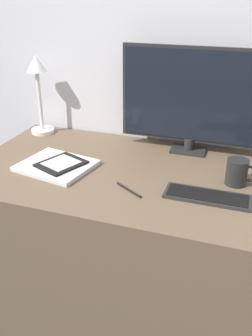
{
  "coord_description": "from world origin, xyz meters",
  "views": [
    {
      "loc": [
        0.35,
        -1.18,
        1.44
      ],
      "look_at": [
        -0.08,
        0.06,
        0.8
      ],
      "focal_mm": 40.0,
      "sensor_mm": 36.0,
      "label": 1
    }
  ],
  "objects_px": {
    "monitor": "(192,99)",
    "laptop": "(56,166)",
    "pen": "(129,190)",
    "keyboard": "(207,196)",
    "desk_lamp": "(38,84)",
    "coffee_mug": "(237,172)",
    "ereader": "(61,164)"
  },
  "relations": [
    {
      "from": "coffee_mug",
      "to": "pen",
      "type": "relative_size",
      "value": 0.99
    },
    {
      "from": "coffee_mug",
      "to": "pen",
      "type": "bearing_deg",
      "value": -153.51
    },
    {
      "from": "keyboard",
      "to": "pen",
      "type": "bearing_deg",
      "value": -171.41
    },
    {
      "from": "ereader",
      "to": "coffee_mug",
      "type": "bearing_deg",
      "value": 8.02
    },
    {
      "from": "keyboard",
      "to": "laptop",
      "type": "distance_m",
      "value": 0.65
    },
    {
      "from": "desk_lamp",
      "to": "coffee_mug",
      "type": "distance_m",
      "value": 1.07
    },
    {
      "from": "coffee_mug",
      "to": "pen",
      "type": "height_order",
      "value": "coffee_mug"
    },
    {
      "from": "keyboard",
      "to": "laptop",
      "type": "xyz_separation_m",
      "value": [
        -0.65,
        0.05,
        0.0
      ]
    },
    {
      "from": "desk_lamp",
      "to": "pen",
      "type": "height_order",
      "value": "desk_lamp"
    },
    {
      "from": "ereader",
      "to": "coffee_mug",
      "type": "height_order",
      "value": "coffee_mug"
    },
    {
      "from": "keyboard",
      "to": "ereader",
      "type": "distance_m",
      "value": 0.63
    },
    {
      "from": "coffee_mug",
      "to": "keyboard",
      "type": "bearing_deg",
      "value": -122.04
    },
    {
      "from": "laptop",
      "to": "desk_lamp",
      "type": "height_order",
      "value": "desk_lamp"
    },
    {
      "from": "desk_lamp",
      "to": "pen",
      "type": "xyz_separation_m",
      "value": [
        0.64,
        -0.45,
        -0.25
      ]
    },
    {
      "from": "monitor",
      "to": "coffee_mug",
      "type": "bearing_deg",
      "value": -48.09
    },
    {
      "from": "keyboard",
      "to": "monitor",
      "type": "bearing_deg",
      "value": 109.55
    },
    {
      "from": "laptop",
      "to": "desk_lamp",
      "type": "relative_size",
      "value": 0.84
    },
    {
      "from": "coffee_mug",
      "to": "pen",
      "type": "xyz_separation_m",
      "value": [
        -0.38,
        -0.19,
        -0.05
      ]
    },
    {
      "from": "pen",
      "to": "ereader",
      "type": "bearing_deg",
      "value": 165.05
    },
    {
      "from": "keyboard",
      "to": "desk_lamp",
      "type": "distance_m",
      "value": 1.04
    },
    {
      "from": "desk_lamp",
      "to": "coffee_mug",
      "type": "height_order",
      "value": "desk_lamp"
    },
    {
      "from": "keyboard",
      "to": "coffee_mug",
      "type": "distance_m",
      "value": 0.18
    },
    {
      "from": "laptop",
      "to": "keyboard",
      "type": "bearing_deg",
      "value": -4.17
    },
    {
      "from": "keyboard",
      "to": "coffee_mug",
      "type": "height_order",
      "value": "coffee_mug"
    },
    {
      "from": "laptop",
      "to": "desk_lamp",
      "type": "xyz_separation_m",
      "value": [
        -0.28,
        0.36,
        0.25
      ]
    },
    {
      "from": "ereader",
      "to": "coffee_mug",
      "type": "distance_m",
      "value": 0.72
    },
    {
      "from": "ereader",
      "to": "pen",
      "type": "height_order",
      "value": "ereader"
    },
    {
      "from": "laptop",
      "to": "ereader",
      "type": "xyz_separation_m",
      "value": [
        0.02,
        -0.0,
        0.01
      ]
    },
    {
      "from": "desk_lamp",
      "to": "monitor",
      "type": "bearing_deg",
      "value": 0.2
    },
    {
      "from": "laptop",
      "to": "pen",
      "type": "height_order",
      "value": "laptop"
    },
    {
      "from": "monitor",
      "to": "pen",
      "type": "height_order",
      "value": "monitor"
    },
    {
      "from": "monitor",
      "to": "laptop",
      "type": "relative_size",
      "value": 1.96
    }
  ]
}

